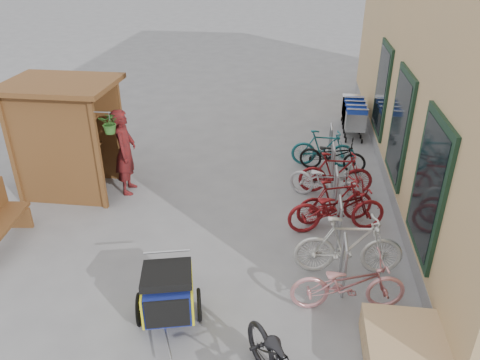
# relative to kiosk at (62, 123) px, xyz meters

# --- Properties ---
(ground) EXTENTS (80.00, 80.00, 0.00)m
(ground) POSITION_rel_kiosk_xyz_m (3.28, -2.47, -1.55)
(ground) COLOR gray
(kiosk) EXTENTS (2.49, 1.65, 2.40)m
(kiosk) POSITION_rel_kiosk_xyz_m (0.00, 0.00, 0.00)
(kiosk) COLOR brown
(kiosk) RESTS_ON ground
(bike_rack) EXTENTS (0.05, 5.35, 0.86)m
(bike_rack) POSITION_rel_kiosk_xyz_m (5.58, -0.07, -1.04)
(bike_rack) COLOR #A5A8AD
(bike_rack) RESTS_ON ground
(pallet_stack) EXTENTS (1.00, 1.20, 0.40)m
(pallet_stack) POSITION_rel_kiosk_xyz_m (6.28, -3.87, -1.34)
(pallet_stack) COLOR tan
(pallet_stack) RESTS_ON ground
(shopping_carts) EXTENTS (0.55, 1.87, 0.99)m
(shopping_carts) POSITION_rel_kiosk_xyz_m (6.28, 4.25, -0.97)
(shopping_carts) COLOR silver
(shopping_carts) RESTS_ON ground
(child_trailer) EXTENTS (1.00, 1.57, 0.91)m
(child_trailer) POSITION_rel_kiosk_xyz_m (3.09, -3.51, -1.05)
(child_trailer) COLOR navy
(child_trailer) RESTS_ON ground
(person_kiosk) EXTENTS (0.52, 0.72, 1.85)m
(person_kiosk) POSITION_rel_kiosk_xyz_m (1.22, 0.13, -0.63)
(person_kiosk) COLOR maroon
(person_kiosk) RESTS_ON ground
(bike_0) EXTENTS (1.75, 0.83, 0.89)m
(bike_0) POSITION_rel_kiosk_xyz_m (5.61, -2.93, -1.11)
(bike_0) COLOR #D78B90
(bike_0) RESTS_ON ground
(bike_1) EXTENTS (1.79, 0.64, 1.06)m
(bike_1) POSITION_rel_kiosk_xyz_m (5.67, -2.10, -1.02)
(bike_1) COLOR silver
(bike_1) RESTS_ON ground
(bike_2) EXTENTS (1.92, 1.05, 0.96)m
(bike_2) POSITION_rel_kiosk_xyz_m (5.56, -0.86, -1.07)
(bike_2) COLOR maroon
(bike_2) RESTS_ON ground
(bike_3) EXTENTS (1.59, 0.92, 0.92)m
(bike_3) POSITION_rel_kiosk_xyz_m (5.55, -0.58, -1.09)
(bike_3) COLOR maroon
(bike_3) RESTS_ON ground
(bike_4) EXTENTS (1.68, 1.05, 0.83)m
(bike_4) POSITION_rel_kiosk_xyz_m (5.41, 0.30, -1.14)
(bike_4) COLOR #A7A6AB
(bike_4) RESTS_ON ground
(bike_5) EXTENTS (1.57, 0.50, 0.93)m
(bike_5) POSITION_rel_kiosk_xyz_m (5.62, 0.59, -1.08)
(bike_5) COLOR maroon
(bike_5) RESTS_ON ground
(bike_6) EXTENTS (1.59, 0.75, 0.80)m
(bike_6) POSITION_rel_kiosk_xyz_m (5.61, 1.67, -1.15)
(bike_6) COLOR black
(bike_6) RESTS_ON ground
(bike_7) EXTENTS (1.51, 0.45, 0.90)m
(bike_7) POSITION_rel_kiosk_xyz_m (5.40, 1.91, -1.10)
(bike_7) COLOR #1A6069
(bike_7) RESTS_ON ground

